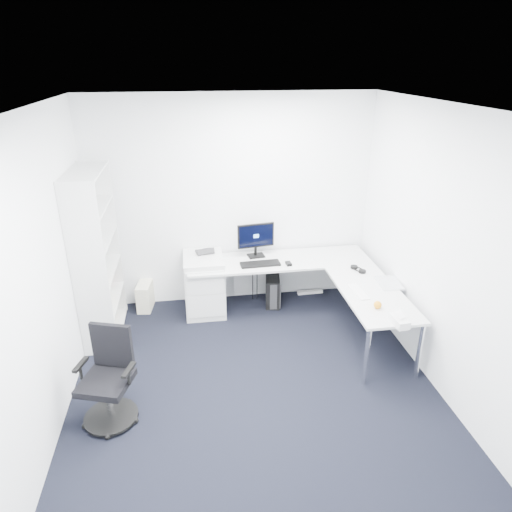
{
  "coord_description": "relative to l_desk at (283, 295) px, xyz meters",
  "views": [
    {
      "loc": [
        -0.54,
        -3.5,
        3.06
      ],
      "look_at": [
        0.15,
        1.05,
        1.05
      ],
      "focal_mm": 32.0,
      "sensor_mm": 36.0,
      "label": 1
    }
  ],
  "objects": [
    {
      "name": "ground",
      "position": [
        -0.55,
        -1.4,
        -0.34
      ],
      "size": [
        4.2,
        4.2,
        0.0
      ],
      "primitive_type": "plane",
      "color": "black"
    },
    {
      "name": "ceiling",
      "position": [
        -0.55,
        -1.4,
        2.36
      ],
      "size": [
        4.2,
        4.2,
        0.0
      ],
      "primitive_type": "plane",
      "color": "white"
    },
    {
      "name": "wall_back",
      "position": [
        -0.55,
        0.7,
        1.01
      ],
      "size": [
        3.6,
        0.02,
        2.7
      ],
      "primitive_type": "cube",
      "color": "white",
      "rests_on": "ground"
    },
    {
      "name": "wall_front",
      "position": [
        -0.55,
        -3.5,
        1.01
      ],
      "size": [
        3.6,
        0.02,
        2.7
      ],
      "primitive_type": "cube",
      "color": "white",
      "rests_on": "ground"
    },
    {
      "name": "wall_left",
      "position": [
        -2.35,
        -1.4,
        1.01
      ],
      "size": [
        0.02,
        4.2,
        2.7
      ],
      "primitive_type": "cube",
      "color": "white",
      "rests_on": "ground"
    },
    {
      "name": "wall_right",
      "position": [
        1.25,
        -1.4,
        1.01
      ],
      "size": [
        0.02,
        4.2,
        2.7
      ],
      "primitive_type": "cube",
      "color": "white",
      "rests_on": "ground"
    },
    {
      "name": "l_desk",
      "position": [
        0.0,
        0.0,
        0.0
      ],
      "size": [
        2.33,
        1.31,
        0.68
      ],
      "primitive_type": null,
      "color": "#BCBEBE",
      "rests_on": "ground"
    },
    {
      "name": "drawer_pedestal",
      "position": [
        -0.96,
        0.38,
        0.04
      ],
      "size": [
        0.5,
        0.62,
        0.76
      ],
      "primitive_type": "cube",
      "color": "#BCBEBE",
      "rests_on": "ground"
    },
    {
      "name": "bookshelf",
      "position": [
        -2.17,
        0.05,
        0.65
      ],
      "size": [
        0.38,
        0.99,
        1.98
      ],
      "primitive_type": null,
      "color": "silver",
      "rests_on": "ground"
    },
    {
      "name": "task_chair",
      "position": [
        -1.92,
        -1.5,
        0.11
      ],
      "size": [
        0.64,
        0.64,
        0.9
      ],
      "primitive_type": null,
      "rotation": [
        0.0,
        0.0,
        -0.32
      ],
      "color": "black",
      "rests_on": "ground"
    },
    {
      "name": "black_pc_tower",
      "position": [
        -0.06,
        0.42,
        -0.14
      ],
      "size": [
        0.24,
        0.43,
        0.4
      ],
      "primitive_type": "cube",
      "rotation": [
        0.0,
        0.0,
        -0.16
      ],
      "color": "black",
      "rests_on": "ground"
    },
    {
      "name": "beige_pc_tower",
      "position": [
        -1.74,
        0.56,
        -0.16
      ],
      "size": [
        0.22,
        0.4,
        0.36
      ],
      "primitive_type": "cube",
      "rotation": [
        0.0,
        0.0,
        -0.14
      ],
      "color": "beige",
      "rests_on": "ground"
    },
    {
      "name": "power_strip",
      "position": [
        0.52,
        0.61,
        -0.32
      ],
      "size": [
        0.36,
        0.08,
        0.04
      ],
      "primitive_type": "cube",
      "rotation": [
        0.0,
        0.0,
        0.04
      ],
      "color": "silver",
      "rests_on": "ground"
    },
    {
      "name": "monitor",
      "position": [
        -0.27,
        0.47,
        0.57
      ],
      "size": [
        0.5,
        0.22,
        0.46
      ],
      "primitive_type": null,
      "rotation": [
        0.0,
        0.0,
        0.14
      ],
      "color": "black",
      "rests_on": "l_desk"
    },
    {
      "name": "black_keyboard",
      "position": [
        -0.26,
        0.21,
        0.35
      ],
      "size": [
        0.5,
        0.2,
        0.02
      ],
      "primitive_type": "cube",
      "rotation": [
        0.0,
        0.0,
        0.04
      ],
      "color": "black",
      "rests_on": "l_desk"
    },
    {
      "name": "mouse",
      "position": [
        0.09,
        0.15,
        0.36
      ],
      "size": [
        0.07,
        0.11,
        0.03
      ],
      "primitive_type": "cube",
      "rotation": [
        0.0,
        0.0,
        0.09
      ],
      "color": "black",
      "rests_on": "l_desk"
    },
    {
      "name": "desk_phone",
      "position": [
        -0.93,
        0.51,
        0.42
      ],
      "size": [
        0.25,
        0.25,
        0.15
      ],
      "primitive_type": null,
      "rotation": [
        0.0,
        0.0,
        0.19
      ],
      "color": "#2A2B2D",
      "rests_on": "l_desk"
    },
    {
      "name": "laptop",
      "position": [
        1.11,
        -0.53,
        0.47
      ],
      "size": [
        0.39,
        0.38,
        0.26
      ],
      "primitive_type": null,
      "rotation": [
        0.0,
        0.0,
        -0.08
      ],
      "color": "silver",
      "rests_on": "l_desk"
    },
    {
      "name": "white_keyboard",
      "position": [
        0.7,
        -0.67,
        0.35
      ],
      "size": [
        0.14,
        0.38,
        0.01
      ],
      "primitive_type": "cube",
      "rotation": [
        0.0,
        0.0,
        0.08
      ],
      "color": "silver",
      "rests_on": "l_desk"
    },
    {
      "name": "headphones",
      "position": [
        0.89,
        -0.14,
        0.37
      ],
      "size": [
        0.2,
        0.24,
        0.06
      ],
      "primitive_type": null,
      "rotation": [
        0.0,
        0.0,
        0.39
      ],
      "color": "black",
      "rests_on": "l_desk"
    },
    {
      "name": "orange_fruit",
      "position": [
        0.76,
        -1.04,
        0.38
      ],
      "size": [
        0.08,
        0.08,
        0.08
      ],
      "primitive_type": "sphere",
      "color": "orange",
      "rests_on": "l_desk"
    },
    {
      "name": "tissue_box",
      "position": [
        0.84,
        -1.37,
        0.38
      ],
      "size": [
        0.13,
        0.23,
        0.08
      ],
      "primitive_type": "cube",
      "rotation": [
        0.0,
        0.0,
        0.08
      ],
      "color": "silver",
      "rests_on": "l_desk"
    }
  ]
}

